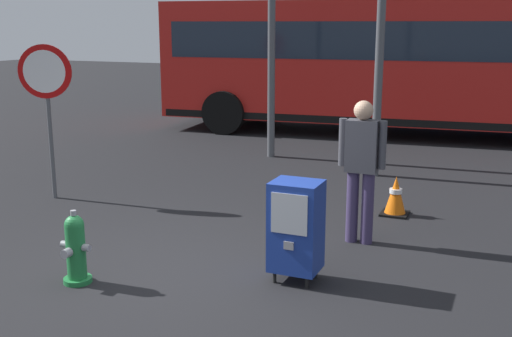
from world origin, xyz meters
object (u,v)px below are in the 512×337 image
at_px(fire_hydrant, 76,249).
at_px(stop_sign, 46,89).
at_px(traffic_cone, 396,196).
at_px(bus_near, 394,59).
at_px(pedestrian, 362,164).
at_px(newspaper_box_primary, 296,226).

bearing_deg(fire_hydrant, stop_sign, 134.31).
height_order(traffic_cone, bus_near, bus_near).
distance_m(fire_hydrant, pedestrian, 3.26).
xyz_separation_m(stop_sign, pedestrian, (4.59, -0.11, -0.65)).
relative_size(fire_hydrant, stop_sign, 0.33).
height_order(fire_hydrant, newspaper_box_primary, newspaper_box_primary).
bearing_deg(traffic_cone, pedestrian, -98.33).
distance_m(fire_hydrant, newspaper_box_primary, 2.18).
distance_m(stop_sign, traffic_cone, 5.09).
height_order(newspaper_box_primary, stop_sign, stop_sign).
relative_size(newspaper_box_primary, traffic_cone, 1.92).
bearing_deg(bus_near, pedestrian, -86.87).
bearing_deg(pedestrian, traffic_cone, 81.67).
relative_size(newspaper_box_primary, pedestrian, 0.61).
bearing_deg(pedestrian, newspaper_box_primary, -102.80).
height_order(fire_hydrant, traffic_cone, fire_hydrant).
height_order(fire_hydrant, bus_near, bus_near).
distance_m(newspaper_box_primary, bus_near, 9.08).
distance_m(newspaper_box_primary, pedestrian, 1.44).
relative_size(fire_hydrant, newspaper_box_primary, 0.73).
bearing_deg(newspaper_box_primary, bus_near, 95.34).
distance_m(newspaper_box_primary, traffic_cone, 2.67).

